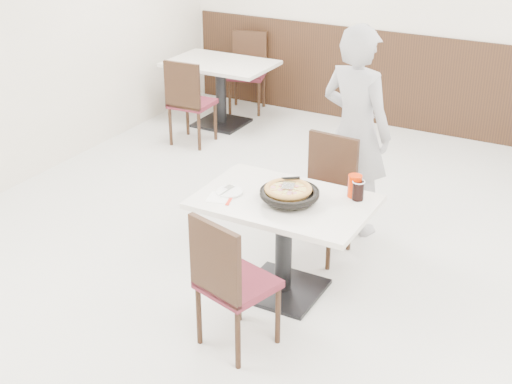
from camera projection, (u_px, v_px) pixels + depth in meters
The scene contains 19 objects.
floor at pixel (288, 270), 5.49m from camera, with size 7.00×7.00×0.00m, color beige.
wall_back at pixel (434, 8), 7.67m from camera, with size 6.00×0.04×2.80m, color beige.
wainscot_back at pixel (426, 85), 8.02m from camera, with size 5.90×0.03×1.10m, color black.
main_table at pixel (284, 247), 5.07m from camera, with size 1.20×0.80×0.75m, color white, non-canonical shape.
chair_near at pixel (238, 281), 4.48m from camera, with size 0.42×0.42×0.95m, color black, non-canonical shape.
chair_far at pixel (320, 200), 5.53m from camera, with size 0.42×0.42×0.95m, color black, non-canonical shape.
trivet at pixel (296, 197), 4.89m from camera, with size 0.11×0.11×0.04m, color black.
pizza_pan at pixel (289, 197), 4.84m from camera, with size 0.37×0.37×0.01m, color black.
pizza at pixel (288, 191), 4.88m from camera, with size 0.30×0.30×0.02m, color gold.
pizza_server at pixel (288, 186), 4.89m from camera, with size 0.08×0.11×0.00m, color silver.
napkin at pixel (221, 198), 4.93m from camera, with size 0.18×0.18×0.00m, color white.
side_plate at pixel (229, 192), 4.99m from camera, with size 0.19×0.19×0.01m, color white.
fork at pixel (226, 192), 4.97m from camera, with size 0.01×0.15×0.00m, color silver.
cola_glass at pixel (358, 191), 4.88m from camera, with size 0.08×0.08×0.13m, color black.
red_cup at pixel (355, 186), 4.91m from camera, with size 0.10×0.10×0.16m, color red.
diner_person at pixel (355, 131), 5.76m from camera, with size 0.64×0.42×1.75m, color #AFAFB4.
bg_table_left at pixel (221, 94), 8.30m from camera, with size 1.20×0.80×0.75m, color white, non-canonical shape.
bg_chair_left_near at pixel (192, 101), 7.72m from camera, with size 0.42×0.42×0.95m, color black, non-canonical shape.
bg_chair_left_far at pixel (247, 73), 8.70m from camera, with size 0.42×0.42×0.95m, color black, non-canonical shape.
Camera 1 is at (2.04, -4.25, 2.90)m, focal length 50.00 mm.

